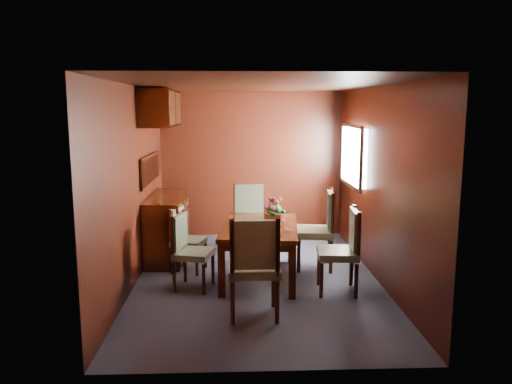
{
  "coord_description": "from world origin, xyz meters",
  "views": [
    {
      "loc": [
        -0.26,
        -6.03,
        2.13
      ],
      "look_at": [
        0.0,
        0.37,
        1.05
      ],
      "focal_mm": 35.0,
      "sensor_mm": 36.0,
      "label": 1
    }
  ],
  "objects_px": {
    "dining_table": "(260,233)",
    "chair_head": "(254,262)",
    "sideboard": "(167,226)",
    "chair_right_near": "(344,246)",
    "chair_left_near": "(188,247)",
    "flower_centerpiece": "(275,209)"
  },
  "relations": [
    {
      "from": "dining_table",
      "to": "chair_right_near",
      "type": "xyz_separation_m",
      "value": [
        0.95,
        -0.52,
        -0.04
      ]
    },
    {
      "from": "sideboard",
      "to": "dining_table",
      "type": "relative_size",
      "value": 0.9
    },
    {
      "from": "chair_head",
      "to": "chair_right_near",
      "type": "bearing_deg",
      "value": 33.43
    },
    {
      "from": "flower_centerpiece",
      "to": "chair_left_near",
      "type": "bearing_deg",
      "value": -149.18
    },
    {
      "from": "chair_head",
      "to": "sideboard",
      "type": "bearing_deg",
      "value": 117.31
    },
    {
      "from": "flower_centerpiece",
      "to": "sideboard",
      "type": "bearing_deg",
      "value": 157.04
    },
    {
      "from": "sideboard",
      "to": "dining_table",
      "type": "xyz_separation_m",
      "value": [
        1.29,
        -0.97,
        0.14
      ]
    },
    {
      "from": "dining_table",
      "to": "chair_left_near",
      "type": "xyz_separation_m",
      "value": [
        -0.87,
        -0.31,
        -0.08
      ]
    },
    {
      "from": "chair_head",
      "to": "flower_centerpiece",
      "type": "distance_m",
      "value": 1.62
    },
    {
      "from": "chair_right_near",
      "to": "chair_head",
      "type": "distance_m",
      "value": 1.29
    },
    {
      "from": "sideboard",
      "to": "chair_head",
      "type": "xyz_separation_m",
      "value": [
        1.17,
        -2.21,
        0.15
      ]
    },
    {
      "from": "sideboard",
      "to": "chair_head",
      "type": "bearing_deg",
      "value": -62.13
    },
    {
      "from": "dining_table",
      "to": "chair_left_near",
      "type": "bearing_deg",
      "value": -154.65
    },
    {
      "from": "chair_right_near",
      "to": "flower_centerpiece",
      "type": "relative_size",
      "value": 3.44
    },
    {
      "from": "dining_table",
      "to": "chair_left_near",
      "type": "relative_size",
      "value": 1.7
    },
    {
      "from": "chair_left_near",
      "to": "chair_head",
      "type": "height_order",
      "value": "chair_head"
    },
    {
      "from": "chair_left_near",
      "to": "flower_centerpiece",
      "type": "bearing_deg",
      "value": 134.64
    },
    {
      "from": "dining_table",
      "to": "chair_head",
      "type": "xyz_separation_m",
      "value": [
        -0.12,
        -1.24,
        0.01
      ]
    },
    {
      "from": "dining_table",
      "to": "chair_right_near",
      "type": "relative_size",
      "value": 1.55
    },
    {
      "from": "chair_left_near",
      "to": "chair_head",
      "type": "bearing_deg",
      "value": 52.79
    },
    {
      "from": "dining_table",
      "to": "chair_head",
      "type": "distance_m",
      "value": 1.25
    },
    {
      "from": "chair_left_near",
      "to": "flower_centerpiece",
      "type": "height_order",
      "value": "flower_centerpiece"
    }
  ]
}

